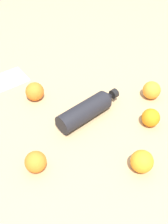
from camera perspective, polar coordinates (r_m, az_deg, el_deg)
name	(u,v)px	position (r m, az deg, el deg)	size (l,w,h in m)	color
ground_plane	(88,113)	(1.04, 0.89, -0.29)	(2.40, 2.40, 0.00)	tan
water_bottle	(89,109)	(1.01, 0.97, 0.60)	(0.13, 0.28, 0.07)	black
orange_0	(152,90)	(1.12, 13.85, 4.42)	(0.07, 0.07, 0.07)	orange
orange_1	(142,161)	(0.87, 11.92, -9.99)	(0.07, 0.07, 0.07)	orange
orange_2	(35,91)	(1.10, -10.19, 4.21)	(0.07, 0.07, 0.07)	orange
orange_3	(36,162)	(0.87, -10.00, -10.14)	(0.07, 0.07, 0.07)	orange
orange_4	(151,118)	(1.01, 13.67, -1.14)	(0.07, 0.07, 0.07)	orange
folded_napkin	(6,80)	(1.24, -15.92, 6.35)	(0.12, 0.17, 0.01)	#99BFD8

